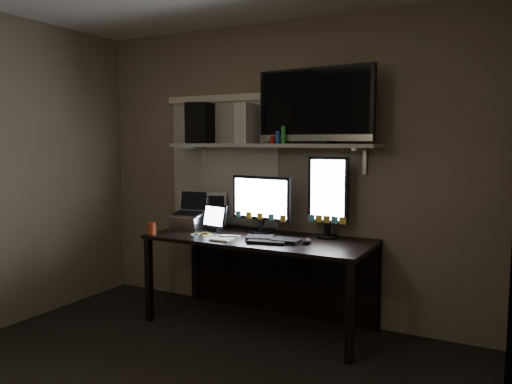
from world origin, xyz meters
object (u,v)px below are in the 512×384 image
Objects in this scene: mouse at (307,241)px; game_console at (247,124)px; keyboard at (273,239)px; speaker at (200,123)px; monitor_portrait at (328,197)px; tablet at (215,218)px; cup at (152,228)px; monitor_landscape at (261,204)px; desk at (266,256)px; tv at (315,106)px; laptop at (188,210)px.

game_console is (-0.64, 0.25, 0.90)m from mouse.
mouse is (0.27, 0.03, 0.01)m from keyboard.
game_console is 0.93× the size of speaker.
mouse is at bearing -99.45° from monitor_portrait.
monitor_portrait is at bearing -10.33° from speaker.
cup is (-0.38, -0.38, -0.06)m from tablet.
tablet is (-0.97, -0.15, -0.22)m from monitor_portrait.
keyboard is at bearing -41.98° from game_console.
monitor_landscape is 2.16× the size of tablet.
desk is 0.56m from tablet.
mouse reaches higher than keyboard.
cup is (-1.01, -0.22, 0.04)m from keyboard.
desk is at bearing 143.69° from mouse.
keyboard reaches higher than desk.
tablet reaches higher than cup.
desk is at bearing -164.43° from tv.
game_console is at bearing 7.05° from laptop.
tv reaches higher than monitor_portrait.
tablet is at bearing -164.22° from game_console.
tv is (0.86, 0.10, 0.93)m from tablet.
keyboard is 4.51× the size of cup.
monitor_landscape is 1.73× the size of laptop.
mouse is at bearing -11.93° from laptop.
monitor_landscape is 0.57× the size of tv.
keyboard is at bearing -124.68° from tv.
cup is (-0.79, -0.46, -0.20)m from monitor_landscape.
tv reaches higher than tablet.
cup is 1.03m from speaker.
monitor_landscape is (-0.07, 0.04, 0.42)m from desk.
monitor_portrait is 0.91m from game_console.
tv is at bearing 85.39° from mouse.
tv is at bearing 21.39° from cup.
tablet is at bearing -168.91° from monitor_portrait.
tablet is (-0.41, -0.08, -0.13)m from monitor_landscape.
tv reaches higher than game_console.
monitor_landscape is 0.59m from mouse.
keyboard is at bearing -30.33° from speaker.
keyboard is 0.93m from laptop.
cup reaches higher than mouse.
monitor_portrait is 1.34m from speaker.
monitor_portrait is 6.66× the size of cup.
monitor_landscape reaches higher than laptop.
monitor_portrait is at bearing 32.96° from tv.
mouse is at bearing -26.92° from game_console.
tv is at bearing -150.84° from monitor_portrait.
mouse is 0.42× the size of tablet.
desk is 1.85× the size of tv.
tv is at bearing -12.92° from speaker.
monitor_portrait is 0.43m from mouse.
mouse is 0.34× the size of laptop.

